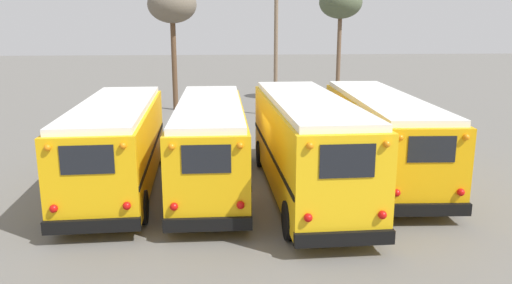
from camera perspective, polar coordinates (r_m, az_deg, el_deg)
The scene contains 8 objects.
ground_plane at distance 18.31m, azimuth -0.00°, elevation -4.97°, with size 160.00×160.00×0.00m, color #66635E.
school_bus_0 at distance 18.12m, azimuth -15.62°, elevation -0.09°, with size 2.89×9.46×3.12m.
school_bus_1 at distance 17.75m, azimuth -5.25°, elevation 0.07°, with size 2.50×9.65×3.11m.
school_bus_2 at distance 16.95m, azimuth 5.79°, elevation -0.08°, with size 2.81×10.01×3.37m.
school_bus_3 at distance 19.84m, azimuth 14.00°, elevation 1.12°, with size 3.03×10.75×3.10m.
utility_pole at distance 31.73m, azimuth 2.30°, elevation 11.81°, with size 1.80×0.25×9.41m.
bare_tree_0 at distance 37.85m, azimuth 9.65°, elevation 15.31°, with size 3.10×3.10×8.45m.
bare_tree_1 at distance 34.46m, azimuth -9.57°, elevation 15.05°, with size 3.22×3.22×8.22m.
Camera 1 is at (-1.32, -17.34, 5.75)m, focal length 35.00 mm.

